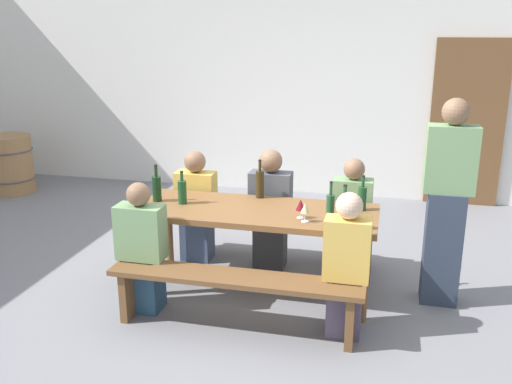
{
  "coord_description": "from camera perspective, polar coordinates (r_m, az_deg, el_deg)",
  "views": [
    {
      "loc": [
        1.05,
        -4.37,
        2.24
      ],
      "look_at": [
        0.0,
        0.0,
        0.9
      ],
      "focal_mm": 39.3,
      "sensor_mm": 36.0,
      "label": 1
    }
  ],
  "objects": [
    {
      "name": "wine_bottle_4",
      "position": [
        4.27,
        8.94,
        -2.15
      ],
      "size": [
        0.08,
        0.08,
        0.36
      ],
      "color": "#234C2D",
      "rests_on": "tasting_table"
    },
    {
      "name": "seated_guest_far_1",
      "position": [
        5.3,
        1.48,
        -2.01
      ],
      "size": [
        0.39,
        0.24,
        1.15
      ],
      "rotation": [
        0.0,
        0.0,
        -1.57
      ],
      "color": "#3D3D3F",
      "rests_on": "ground"
    },
    {
      "name": "wine_bottle_2",
      "position": [
        4.76,
        10.76,
        -0.56
      ],
      "size": [
        0.07,
        0.07,
        0.3
      ],
      "color": "#194723",
      "rests_on": "tasting_table"
    },
    {
      "name": "wine_glass_0",
      "position": [
        4.49,
        4.56,
        -1.36
      ],
      "size": [
        0.08,
        0.08,
        0.16
      ],
      "color": "silver",
      "rests_on": "tasting_table"
    },
    {
      "name": "seated_guest_far_0",
      "position": [
        5.5,
        -6.09,
        -1.7
      ],
      "size": [
        0.38,
        0.24,
        1.1
      ],
      "rotation": [
        0.0,
        0.0,
        -1.57
      ],
      "color": "#3C4D6C",
      "rests_on": "ground"
    },
    {
      "name": "seated_guest_near_1",
      "position": [
        4.2,
        9.17,
        -7.65
      ],
      "size": [
        0.34,
        0.24,
        1.11
      ],
      "rotation": [
        0.0,
        0.0,
        1.57
      ],
      "color": "#564E68",
      "rests_on": "ground"
    },
    {
      "name": "wine_bottle_5",
      "position": [
        4.43,
        7.56,
        -1.55
      ],
      "size": [
        0.07,
        0.07,
        0.33
      ],
      "color": "#234C2D",
      "rests_on": "tasting_table"
    },
    {
      "name": "wooden_door",
      "position": [
        7.58,
        20.67,
        6.51
      ],
      "size": [
        0.9,
        0.06,
        2.1
      ],
      "primitive_type": "cube",
      "color": "brown",
      "rests_on": "ground"
    },
    {
      "name": "wine_bottle_1",
      "position": [
        4.89,
        -7.52,
        0.05
      ],
      "size": [
        0.08,
        0.08,
        0.29
      ],
      "color": "#194723",
      "rests_on": "tasting_table"
    },
    {
      "name": "wine_glass_1",
      "position": [
        4.41,
        5.02,
        -1.7
      ],
      "size": [
        0.07,
        0.07,
        0.15
      ],
      "color": "silver",
      "rests_on": "tasting_table"
    },
    {
      "name": "bench_near",
      "position": [
        4.26,
        -2.2,
        -9.67
      ],
      "size": [
        1.94,
        0.3,
        0.45
      ],
      "color": "brown",
      "rests_on": "ground"
    },
    {
      "name": "ground_plane",
      "position": [
        5.02,
        0.0,
        -9.89
      ],
      "size": [
        24.0,
        24.0,
        0.0
      ],
      "primitive_type": "plane",
      "color": "slate"
    },
    {
      "name": "standing_host",
      "position": [
        4.77,
        18.8,
        -1.44
      ],
      "size": [
        0.39,
        0.24,
        1.71
      ],
      "rotation": [
        0.0,
        0.0,
        3.14
      ],
      "color": "#2E394A",
      "rests_on": "ground"
    },
    {
      "name": "seated_guest_near_0",
      "position": [
        4.59,
        -11.54,
        -5.94
      ],
      "size": [
        0.38,
        0.24,
        1.08
      ],
      "rotation": [
        0.0,
        0.0,
        1.57
      ],
      "color": "navy",
      "rests_on": "ground"
    },
    {
      "name": "wine_bottle_3",
      "position": [
        5.01,
        0.4,
        0.88
      ],
      "size": [
        0.07,
        0.07,
        0.35
      ],
      "color": "#332814",
      "rests_on": "tasting_table"
    },
    {
      "name": "seated_guest_far_2",
      "position": [
        5.21,
        9.7,
        -2.86
      ],
      "size": [
        0.35,
        0.24,
        1.11
      ],
      "rotation": [
        0.0,
        0.0,
        -1.57
      ],
      "color": "navy",
      "rests_on": "ground"
    },
    {
      "name": "bench_far",
      "position": [
        5.5,
        1.69,
        -3.44
      ],
      "size": [
        1.94,
        0.3,
        0.45
      ],
      "color": "brown",
      "rests_on": "ground"
    },
    {
      "name": "tasting_table",
      "position": [
        4.76,
        0.0,
        -2.65
      ],
      "size": [
        2.04,
        0.79,
        0.75
      ],
      "color": "brown",
      "rests_on": "ground"
    },
    {
      "name": "wine_barrel",
      "position": [
        8.47,
        -23.77,
        2.61
      ],
      "size": [
        0.65,
        0.65,
        0.8
      ],
      "color": "#9E7247",
      "rests_on": "ground"
    },
    {
      "name": "wine_bottle_0",
      "position": [
        4.99,
        -10.06,
        0.42
      ],
      "size": [
        0.08,
        0.08,
        0.33
      ],
      "color": "#143319",
      "rests_on": "tasting_table"
    },
    {
      "name": "back_wall",
      "position": [
        7.67,
        5.69,
        11.73
      ],
      "size": [
        14.0,
        0.2,
        3.2
      ],
      "primitive_type": "cube",
      "color": "silver",
      "rests_on": "ground"
    }
  ]
}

